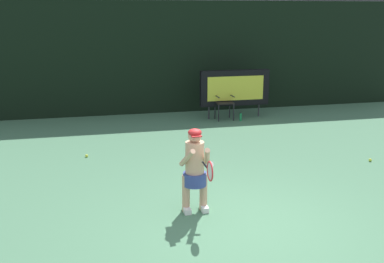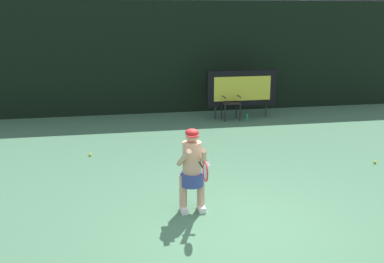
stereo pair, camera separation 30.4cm
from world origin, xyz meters
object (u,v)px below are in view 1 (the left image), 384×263
at_px(water_bottle, 241,117).
at_px(tennis_player, 195,168).
at_px(scoreboard, 235,88).
at_px(umpire_chair, 224,100).
at_px(tennis_ball_loose, 370,160).
at_px(tennis_ball_spare, 87,156).
at_px(tennis_racket, 210,171).

height_order(water_bottle, tennis_player, tennis_player).
relative_size(scoreboard, water_bottle, 8.30).
bearing_deg(scoreboard, umpire_chair, -160.38).
xyz_separation_m(umpire_chair, tennis_ball_loose, (1.99, -4.71, -0.58)).
xyz_separation_m(water_bottle, tennis_ball_loose, (1.54, -4.38, -0.09)).
bearing_deg(tennis_ball_loose, umpire_chair, 112.85).
bearing_deg(water_bottle, scoreboard, 96.71).
height_order(umpire_chair, tennis_player, tennis_player).
relative_size(tennis_ball_loose, tennis_ball_spare, 1.00).
bearing_deg(tennis_ball_loose, water_bottle, 109.41).
distance_m(water_bottle, tennis_player, 6.68).
bearing_deg(water_bottle, tennis_racket, -112.92).
distance_m(tennis_player, tennis_ball_loose, 4.76).
distance_m(water_bottle, tennis_ball_spare, 5.33).
height_order(tennis_racket, tennis_ball_spare, tennis_racket).
bearing_deg(tennis_ball_spare, tennis_ball_loose, -15.84).
bearing_deg(tennis_racket, umpire_chair, 60.43).
bearing_deg(water_bottle, tennis_ball_loose, -70.59).
bearing_deg(tennis_player, scoreboard, 66.44).
bearing_deg(tennis_ball_loose, tennis_racket, -152.51).
bearing_deg(scoreboard, tennis_ball_loose, -71.77).
xyz_separation_m(tennis_racket, tennis_ball_loose, (4.35, 2.26, -0.89)).
bearing_deg(tennis_player, water_bottle, 64.36).
xyz_separation_m(water_bottle, tennis_racket, (-2.81, -6.64, 0.80)).
relative_size(umpire_chair, tennis_ball_loose, 15.88).
bearing_deg(tennis_ball_spare, water_bottle, 29.53).
relative_size(tennis_racket, tennis_ball_loose, 8.85).
xyz_separation_m(tennis_player, tennis_ball_spare, (-1.75, 3.37, -0.73)).
xyz_separation_m(umpire_chair, water_bottle, (0.44, -0.34, -0.50)).
height_order(scoreboard, water_bottle, scoreboard).
height_order(water_bottle, tennis_racket, tennis_racket).
bearing_deg(tennis_ball_spare, tennis_player, -62.53).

